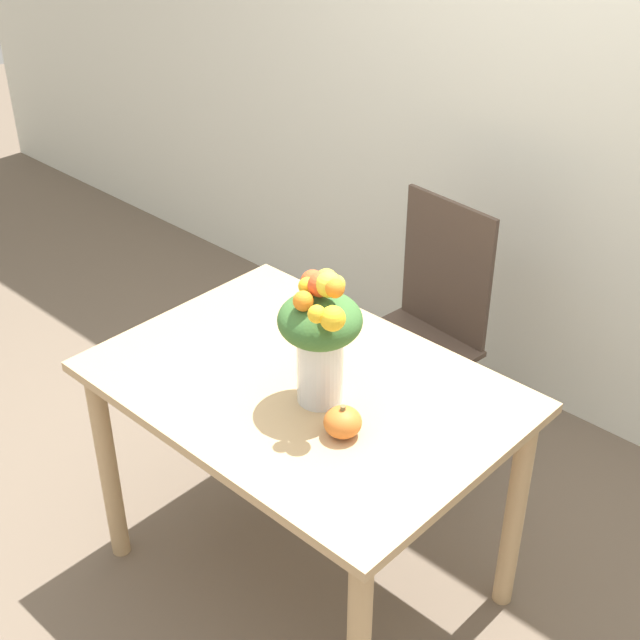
{
  "coord_description": "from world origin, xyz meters",
  "views": [
    {
      "loc": [
        1.42,
        -1.45,
        2.24
      ],
      "look_at": [
        0.09,
        -0.02,
        1.02
      ],
      "focal_mm": 50.0,
      "sensor_mm": 36.0,
      "label": 1
    }
  ],
  "objects": [
    {
      "name": "dining_chair_near_window",
      "position": [
        -0.18,
        0.8,
        0.49
      ],
      "size": [
        0.46,
        0.46,
        0.97
      ],
      "rotation": [
        0.0,
        0.0,
        -0.09
      ],
      "color": "#47382D",
      "rests_on": "ground_plane"
    },
    {
      "name": "wall_back",
      "position": [
        0.0,
        1.38,
        1.35
      ],
      "size": [
        8.0,
        0.06,
        2.7
      ],
      "color": "silver",
      "rests_on": "ground_plane"
    },
    {
      "name": "ground_plane",
      "position": [
        0.0,
        0.0,
        0.0
      ],
      "size": [
        12.0,
        12.0,
        0.0
      ],
      "primitive_type": "plane",
      "color": "brown"
    },
    {
      "name": "flower_vase",
      "position": [
        0.09,
        -0.02,
        0.98
      ],
      "size": [
        0.25,
        0.23,
        0.4
      ],
      "color": "silver",
      "rests_on": "dining_table"
    },
    {
      "name": "dining_table",
      "position": [
        0.0,
        0.0,
        0.65
      ],
      "size": [
        1.16,
        0.82,
        0.77
      ],
      "color": "tan",
      "rests_on": "ground_plane"
    },
    {
      "name": "pumpkin",
      "position": [
        0.23,
        -0.1,
        0.81
      ],
      "size": [
        0.1,
        0.1,
        0.09
      ],
      "color": "orange",
      "rests_on": "dining_table"
    }
  ]
}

